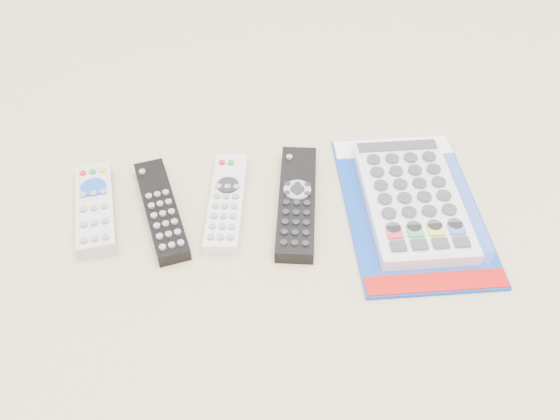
{
  "coord_description": "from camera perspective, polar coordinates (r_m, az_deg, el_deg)",
  "views": [
    {
      "loc": [
        -0.07,
        -0.59,
        0.6
      ],
      "look_at": [
        0.01,
        -0.03,
        0.01
      ],
      "focal_mm": 40.0,
      "sensor_mm": 36.0,
      "label": 1
    }
  ],
  "objects": [
    {
      "name": "remote_small_grey",
      "position": [
        0.86,
        -16.52,
        0.18
      ],
      "size": [
        0.06,
        0.16,
        0.02
      ],
      "rotation": [
        0.0,
        0.0,
        0.09
      ],
      "color": "#ACACAE",
      "rests_on": "ground"
    },
    {
      "name": "remote_large_black",
      "position": [
        0.84,
        1.55,
        0.78
      ],
      "size": [
        0.09,
        0.21,
        0.02
      ],
      "rotation": [
        0.0,
        0.0,
        -0.19
      ],
      "color": "black",
      "rests_on": "ground"
    },
    {
      "name": "remote_slim_black",
      "position": [
        0.84,
        -10.81,
        0.04
      ],
      "size": [
        0.07,
        0.19,
        0.02
      ],
      "rotation": [
        0.0,
        0.0,
        0.19
      ],
      "color": "black",
      "rests_on": "ground"
    },
    {
      "name": "remote_silver_dvd",
      "position": [
        0.84,
        -4.9,
        0.77
      ],
      "size": [
        0.07,
        0.18,
        0.02
      ],
      "rotation": [
        0.0,
        0.0,
        -0.17
      ],
      "color": "silver",
      "rests_on": "ground"
    },
    {
      "name": "jumbo_remote_packaged",
      "position": [
        0.85,
        12.01,
        1.1
      ],
      "size": [
        0.19,
        0.3,
        0.04
      ],
      "rotation": [
        0.0,
        0.0,
        -0.05
      ],
      "color": "#0E379D",
      "rests_on": "ground"
    }
  ]
}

